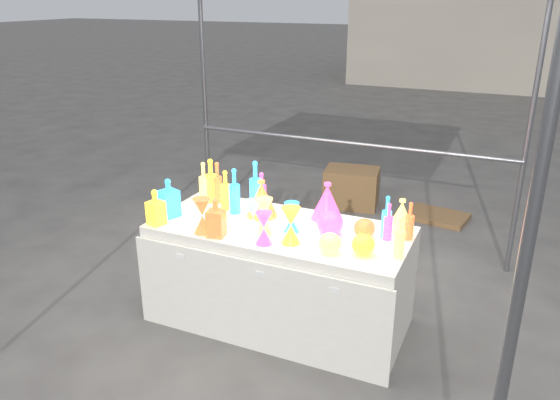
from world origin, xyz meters
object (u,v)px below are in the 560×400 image
at_px(bottle_0, 226,190).
at_px(cardboard_box_closed, 351,187).
at_px(globe_0, 363,246).
at_px(display_table, 279,275).
at_px(hourglass_0, 202,216).
at_px(lampshade_0, 262,198).
at_px(decanter_0, 156,207).

bearing_deg(bottle_0, cardboard_box_closed, 82.85).
bearing_deg(globe_0, display_table, 165.30).
bearing_deg(hourglass_0, display_table, 33.56).
distance_m(globe_0, lampshade_0, 0.91).
xyz_separation_m(bottle_0, hourglass_0, (0.07, -0.44, -0.03)).
height_order(decanter_0, globe_0, decanter_0).
relative_size(bottle_0, globe_0, 2.08).
height_order(display_table, hourglass_0, hourglass_0).
bearing_deg(globe_0, hourglass_0, -173.60).
height_order(cardboard_box_closed, hourglass_0, hourglass_0).
height_order(cardboard_box_closed, lampshade_0, lampshade_0).
xyz_separation_m(decanter_0, globe_0, (1.46, 0.13, -0.07)).
relative_size(bottle_0, lampshade_0, 1.12).
distance_m(decanter_0, hourglass_0, 0.37).
bearing_deg(lampshade_0, globe_0, -24.72).
bearing_deg(bottle_0, lampshade_0, -1.53).
bearing_deg(display_table, hourglass_0, -146.44).
bearing_deg(display_table, cardboard_box_closed, 95.01).
bearing_deg(lampshade_0, hourglass_0, -122.68).
bearing_deg(lampshade_0, bottle_0, 173.96).
height_order(cardboard_box_closed, globe_0, globe_0).
relative_size(cardboard_box_closed, globe_0, 4.05).
distance_m(cardboard_box_closed, decanter_0, 2.92).
bearing_deg(display_table, decanter_0, -159.56).
distance_m(display_table, hourglass_0, 0.73).
bearing_deg(bottle_0, hourglass_0, -81.06).
relative_size(display_table, decanter_0, 7.12).
bearing_deg(cardboard_box_closed, lampshade_0, -98.63).
distance_m(cardboard_box_closed, lampshade_0, 2.43).
height_order(cardboard_box_closed, decanter_0, decanter_0).
bearing_deg(decanter_0, lampshade_0, 49.40).
height_order(display_table, decanter_0, decanter_0).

